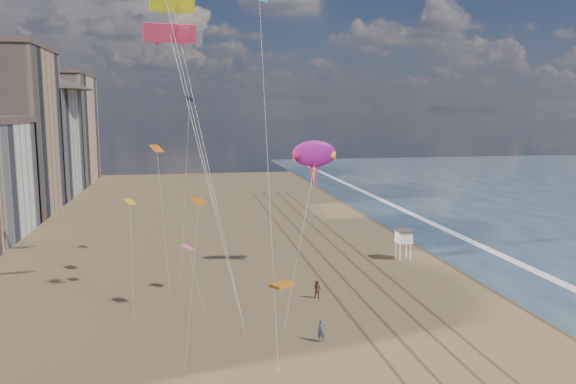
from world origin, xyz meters
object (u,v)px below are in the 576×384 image
Objects in this scene: show_kite at (314,154)px; kite_flyer_b at (317,290)px; lifeguard_stand at (404,237)px; kite_flyer_a at (321,331)px; grounded_kite at (282,284)px.

show_kite is 16.00m from kite_flyer_b.
lifeguard_stand is 1.97× the size of kite_flyer_a.
show_kite is at bearing 15.22° from grounded_kite.
kite_flyer_a is 1.03× the size of kite_flyer_b.
lifeguard_stand is 18.21m from kite_flyer_b.
kite_flyer_a reaches higher than grounded_kite.
show_kite reaches higher than lifeguard_stand.
lifeguard_stand is 0.17× the size of show_kite.
kite_flyer_b is at bearing 81.71° from kite_flyer_a.
grounded_kite is 1.33× the size of kite_flyer_b.
show_kite is (-11.53, -1.86, 10.26)m from lifeguard_stand.
kite_flyer_a is (-3.94, -20.14, -12.12)m from show_kite.
kite_flyer_b is at bearing -96.03° from grounded_kite.
show_kite reaches higher than kite_flyer_a.
show_kite is at bearing 114.44° from kite_flyer_b.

